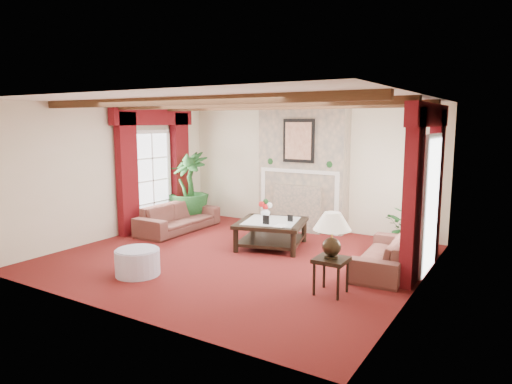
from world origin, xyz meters
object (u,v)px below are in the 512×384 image
Objects in this scene: potted_palm at (189,203)px; ottoman at (138,262)px; side_table at (331,276)px; sofa_left at (178,213)px; coffee_table at (271,234)px; sofa_right at (386,247)px.

ottoman is (1.74, -3.33, -0.26)m from potted_palm.
potted_palm reaches higher than side_table.
potted_palm is 3.76m from ottoman.
sofa_left is at bearing 157.93° from side_table.
sofa_left is 4.58m from side_table.
coffee_table is at bearing -17.51° from potted_palm.
potted_palm is 2.47× the size of ottoman.
coffee_table is 2.49m from side_table.
potted_palm reaches higher than coffee_table.
sofa_right is at bearing 76.13° from side_table.
coffee_table is 2.66m from ottoman.
potted_palm is (-0.35, 0.78, 0.07)m from sofa_left.
coffee_table is at bearing -92.70° from sofa_left.
side_table is (1.87, -1.64, 0.01)m from coffee_table.
sofa_right is at bearing -94.55° from sofa_left.
side_table is (-0.35, -1.42, -0.11)m from sofa_right.
sofa_left is at bearing -97.79° from sofa_right.
sofa_left is 3.98× the size of side_table.
ottoman is (1.39, -2.55, -0.20)m from sofa_left.
ottoman is (-3.20, -2.25, -0.17)m from sofa_right.
sofa_right is at bearing -20.98° from coffee_table.
sofa_left reaches higher than side_table.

